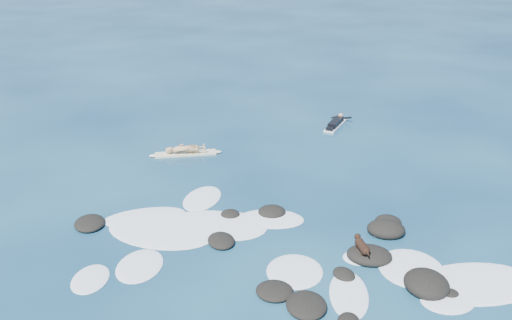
{
  "coord_description": "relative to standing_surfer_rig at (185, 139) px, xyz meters",
  "views": [
    {
      "loc": [
        -1.31,
        -16.34,
        9.58
      ],
      "look_at": [
        -0.98,
        4.0,
        0.9
      ],
      "focal_mm": 40.0,
      "sensor_mm": 36.0,
      "label": 1
    }
  ],
  "objects": [
    {
      "name": "paddling_surfer_rig",
      "position": [
        7.12,
        3.61,
        -0.57
      ],
      "size": [
        1.62,
        2.4,
        0.43
      ],
      "rotation": [
        0.0,
        0.0,
        1.11
      ],
      "color": "white",
      "rests_on": "ground"
    },
    {
      "name": "dog",
      "position": [
        6.14,
        -8.38,
        -0.25
      ],
      "size": [
        0.41,
        1.1,
        0.7
      ],
      "rotation": [
        0.0,
        0.0,
        1.77
      ],
      "color": "black",
      "rests_on": "ground"
    },
    {
      "name": "ground",
      "position": [
        4.02,
        -6.75,
        -0.72
      ],
      "size": [
        160.0,
        160.0,
        0.0
      ],
      "primitive_type": "plane",
      "color": "#0A2642",
      "rests_on": "ground"
    },
    {
      "name": "breaking_foam",
      "position": [
        3.14,
        -7.48,
        -0.71
      ],
      "size": [
        13.57,
        8.29,
        0.12
      ],
      "color": "white",
      "rests_on": "ground"
    },
    {
      "name": "standing_surfer_rig",
      "position": [
        0.0,
        0.0,
        0.0
      ],
      "size": [
        3.19,
        0.92,
        1.81
      ],
      "rotation": [
        0.0,
        0.0,
        0.14
      ],
      "color": "beige",
      "rests_on": "ground"
    },
    {
      "name": "reef_rocks",
      "position": [
        5.2,
        -8.26,
        -0.61
      ],
      "size": [
        11.87,
        6.78,
        0.56
      ],
      "color": "black",
      "rests_on": "ground"
    }
  ]
}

